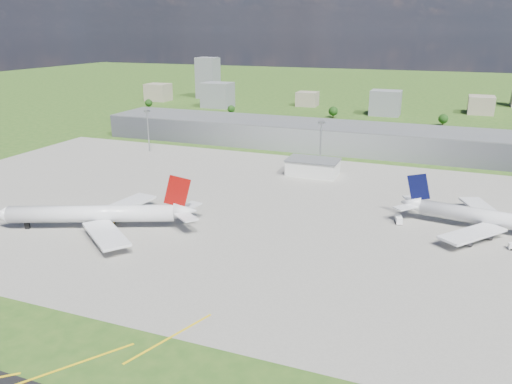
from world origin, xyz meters
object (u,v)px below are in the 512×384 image
(airliner_red_twin, at_px, (99,214))
(airliner_blue_quad, at_px, (504,220))
(tug_yellow, at_px, (110,223))
(van_white_near, at_px, (399,220))

(airliner_red_twin, distance_m, airliner_blue_quad, 152.86)
(airliner_blue_quad, relative_size, tug_yellow, 19.34)
(airliner_red_twin, relative_size, van_white_near, 12.85)
(airliner_red_twin, height_order, tug_yellow, airliner_red_twin)
(van_white_near, bearing_deg, tug_yellow, 98.53)
(tug_yellow, bearing_deg, van_white_near, -4.66)
(airliner_blue_quad, xyz_separation_m, tug_yellow, (-143.22, -46.08, -4.48))
(airliner_red_twin, distance_m, tug_yellow, 6.37)
(airliner_blue_quad, height_order, van_white_near, airliner_blue_quad)
(airliner_blue_quad, bearing_deg, airliner_red_twin, -152.35)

